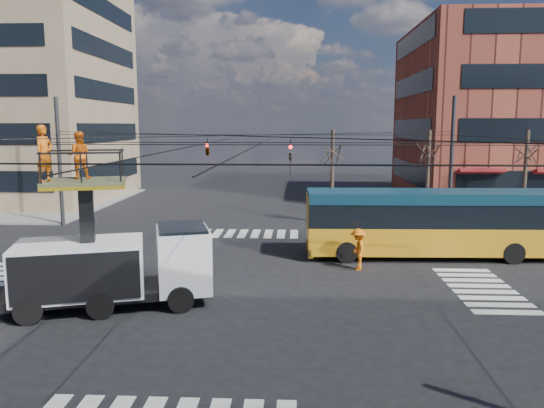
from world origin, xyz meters
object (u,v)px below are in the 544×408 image
at_px(utility_truck, 113,249).
at_px(traffic_cone, 60,285).
at_px(city_bus, 430,222).
at_px(flagger, 358,249).
at_px(worker_ground, 36,266).

relative_size(utility_truck, traffic_cone, 10.16).
height_order(city_bus, flagger, city_bus).
height_order(utility_truck, worker_ground, utility_truck).
relative_size(city_bus, worker_ground, 5.87).
relative_size(worker_ground, flagger, 1.10).
bearing_deg(utility_truck, city_bus, 14.46).
bearing_deg(flagger, city_bus, 118.45).
bearing_deg(utility_truck, worker_ground, 142.02).
distance_m(worker_ground, flagger, 13.08).
bearing_deg(worker_ground, traffic_cone, -90.86).
relative_size(traffic_cone, flagger, 0.39).
xyz_separation_m(utility_truck, worker_ground, (-3.47, 1.37, -1.03)).
height_order(worker_ground, flagger, worker_ground).
distance_m(utility_truck, city_bus, 14.82).
relative_size(city_bus, flagger, 6.44).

